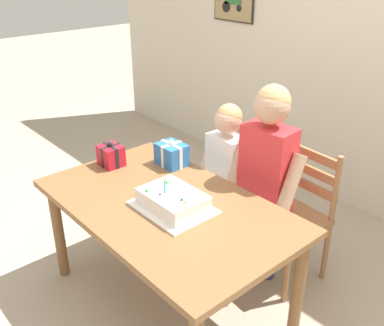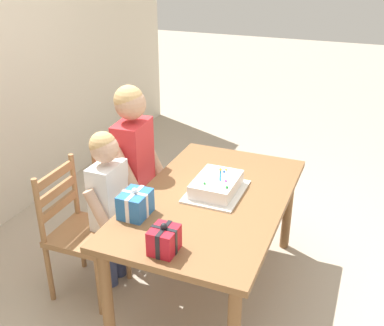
{
  "view_description": "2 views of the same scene",
  "coord_description": "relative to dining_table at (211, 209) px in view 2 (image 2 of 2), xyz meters",
  "views": [
    {
      "loc": [
        1.73,
        -1.32,
        2.04
      ],
      "look_at": [
        0.09,
        0.12,
        0.98
      ],
      "focal_mm": 41.28,
      "sensor_mm": 36.0,
      "label": 1
    },
    {
      "loc": [
        -2.38,
        -0.84,
        2.16
      ],
      "look_at": [
        0.07,
        0.16,
        0.91
      ],
      "focal_mm": 42.54,
      "sensor_mm": 36.0,
      "label": 2
    }
  ],
  "objects": [
    {
      "name": "gift_box_beside_cake",
      "position": [
        -0.63,
        0.03,
        0.16
      ],
      "size": [
        0.16,
        0.14,
        0.17
      ],
      "color": "red",
      "rests_on": "dining_table"
    },
    {
      "name": "chair_left",
      "position": [
        -0.32,
        0.8,
        -0.17
      ],
      "size": [
        0.43,
        0.43,
        0.92
      ],
      "color": "#996B42",
      "rests_on": "ground"
    },
    {
      "name": "child_younger",
      "position": [
        -0.17,
        0.66,
        0.05
      ],
      "size": [
        0.41,
        0.23,
        1.14
      ],
      "color": "#38426B",
      "rests_on": "ground"
    },
    {
      "name": "ground_plane",
      "position": [
        0.0,
        0.0,
        -0.64
      ],
      "size": [
        20.0,
        20.0,
        0.0
      ],
      "primitive_type": "plane",
      "color": "tan"
    },
    {
      "name": "birthday_cake",
      "position": [
        0.07,
        -0.01,
        0.14
      ],
      "size": [
        0.44,
        0.34,
        0.19
      ],
      "color": "white",
      "rests_on": "dining_table"
    },
    {
      "name": "child_older",
      "position": [
        0.19,
        0.66,
        0.18
      ],
      "size": [
        0.5,
        0.29,
        1.34
      ],
      "color": "#38426B",
      "rests_on": "ground"
    },
    {
      "name": "chair_right",
      "position": [
        0.32,
        0.8,
        -0.17
      ],
      "size": [
        0.45,
        0.45,
        0.92
      ],
      "color": "#996B42",
      "rests_on": "ground"
    },
    {
      "name": "dining_table",
      "position": [
        0.0,
        0.0,
        0.0
      ],
      "size": [
        1.54,
        0.92,
        0.73
      ],
      "color": "brown",
      "rests_on": "ground"
    },
    {
      "name": "gift_box_red_large",
      "position": [
        -0.37,
        0.34,
        0.16
      ],
      "size": [
        0.2,
        0.16,
        0.18
      ],
      "color": "#286BB7",
      "rests_on": "dining_table"
    }
  ]
}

